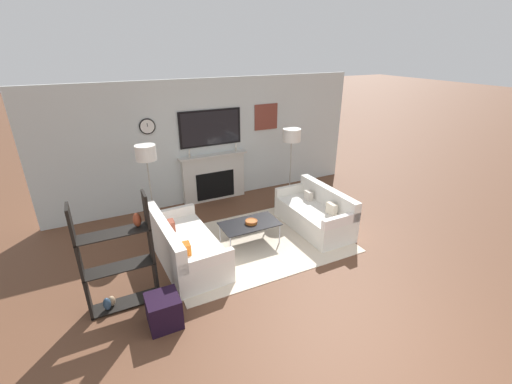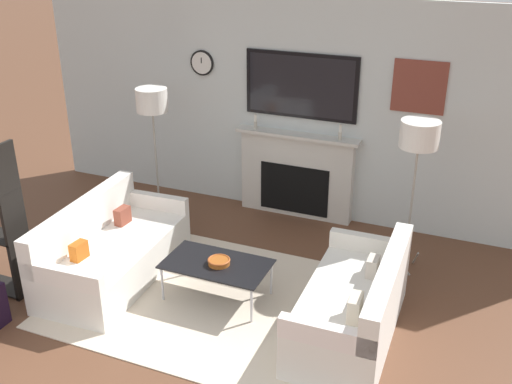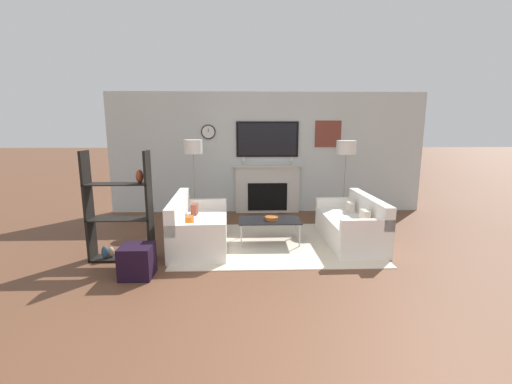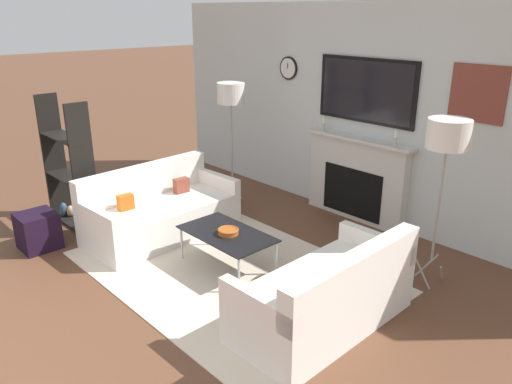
{
  "view_description": "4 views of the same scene",
  "coord_description": "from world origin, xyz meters",
  "px_view_note": "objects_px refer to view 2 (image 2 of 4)",
  "views": [
    {
      "loc": [
        -2.38,
        -2.01,
        3.34
      ],
      "look_at": [
        0.11,
        3.01,
        0.91
      ],
      "focal_mm": 24.0,
      "sensor_mm": 36.0,
      "label": 1
    },
    {
      "loc": [
        2.2,
        -1.66,
        3.44
      ],
      "look_at": [
        0.15,
        3.27,
        1.03
      ],
      "focal_mm": 42.0,
      "sensor_mm": 36.0,
      "label": 2
    },
    {
      "loc": [
        -0.51,
        -2.72,
        1.94
      ],
      "look_at": [
        -0.31,
        3.2,
        0.81
      ],
      "focal_mm": 24.0,
      "sensor_mm": 36.0,
      "label": 3
    },
    {
      "loc": [
        3.6,
        -0.16,
        2.59
      ],
      "look_at": [
        0.26,
        2.94,
        0.93
      ],
      "focal_mm": 35.0,
      "sensor_mm": 36.0,
      "label": 4
    }
  ],
  "objects_px": {
    "coffee_table": "(217,265)",
    "floor_lamp_left": "(152,102)",
    "floor_lamp_right": "(419,136)",
    "decorative_bowl": "(219,261)",
    "couch_left": "(111,252)",
    "couch_right": "(354,308)"
  },
  "relations": [
    {
      "from": "coffee_table",
      "to": "floor_lamp_left",
      "type": "xyz_separation_m",
      "value": [
        -1.44,
        1.29,
        1.15
      ]
    },
    {
      "from": "floor_lamp_left",
      "to": "floor_lamp_right",
      "type": "distance_m",
      "value": 3.07
    },
    {
      "from": "decorative_bowl",
      "to": "couch_left",
      "type": "bearing_deg",
      "value": -177.64
    },
    {
      "from": "coffee_table",
      "to": "decorative_bowl",
      "type": "height_order",
      "value": "decorative_bowl"
    },
    {
      "from": "couch_left",
      "to": "couch_right",
      "type": "xyz_separation_m",
      "value": [
        2.61,
        0.0,
        0.01
      ]
    },
    {
      "from": "decorative_bowl",
      "to": "floor_lamp_right",
      "type": "distance_m",
      "value": 2.33
    },
    {
      "from": "couch_right",
      "to": "floor_lamp_right",
      "type": "xyz_separation_m",
      "value": [
        0.24,
        1.35,
        1.22
      ]
    },
    {
      "from": "couch_left",
      "to": "floor_lamp_right",
      "type": "distance_m",
      "value": 3.38
    },
    {
      "from": "floor_lamp_right",
      "to": "couch_left",
      "type": "bearing_deg",
      "value": -154.56
    },
    {
      "from": "couch_right",
      "to": "coffee_table",
      "type": "distance_m",
      "value": 1.4
    },
    {
      "from": "couch_left",
      "to": "decorative_bowl",
      "type": "relative_size",
      "value": 8.31
    },
    {
      "from": "coffee_table",
      "to": "floor_lamp_right",
      "type": "xyz_separation_m",
      "value": [
        1.63,
        1.29,
        1.14
      ]
    },
    {
      "from": "couch_left",
      "to": "floor_lamp_right",
      "type": "xyz_separation_m",
      "value": [
        2.84,
        1.35,
        1.23
      ]
    },
    {
      "from": "couch_right",
      "to": "decorative_bowl",
      "type": "relative_size",
      "value": 7.47
    },
    {
      "from": "couch_left",
      "to": "couch_right",
      "type": "distance_m",
      "value": 2.61
    },
    {
      "from": "couch_right",
      "to": "coffee_table",
      "type": "relative_size",
      "value": 1.61
    },
    {
      "from": "couch_right",
      "to": "decorative_bowl",
      "type": "xyz_separation_m",
      "value": [
        -1.36,
        0.05,
        0.14
      ]
    },
    {
      "from": "couch_right",
      "to": "floor_lamp_right",
      "type": "distance_m",
      "value": 1.84
    },
    {
      "from": "floor_lamp_right",
      "to": "couch_right",
      "type": "bearing_deg",
      "value": -99.93
    },
    {
      "from": "couch_right",
      "to": "floor_lamp_left",
      "type": "height_order",
      "value": "floor_lamp_left"
    },
    {
      "from": "couch_left",
      "to": "coffee_table",
      "type": "bearing_deg",
      "value": 2.79
    },
    {
      "from": "couch_right",
      "to": "floor_lamp_left",
      "type": "relative_size",
      "value": 0.98
    }
  ]
}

